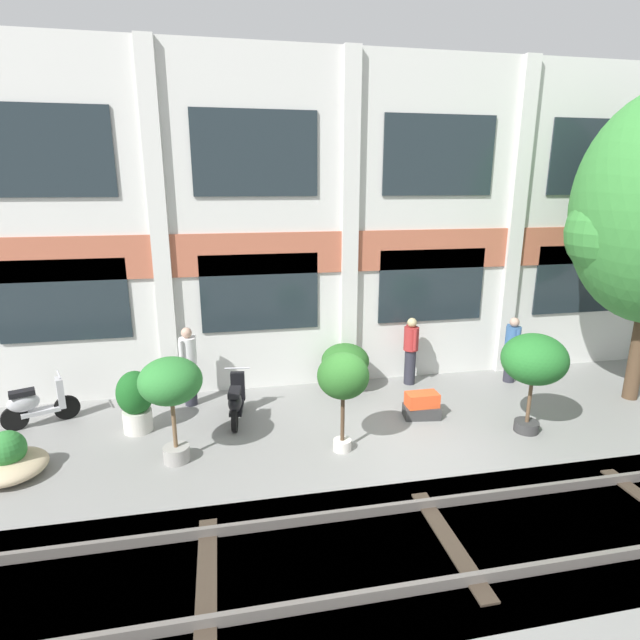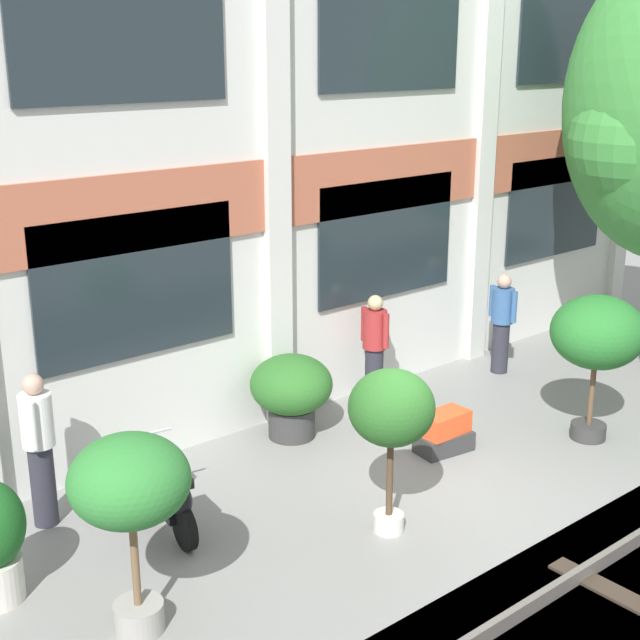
% 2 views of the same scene
% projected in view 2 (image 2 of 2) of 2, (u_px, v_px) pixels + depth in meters
% --- Properties ---
extents(ground_plane, '(80.00, 80.00, 0.00)m').
position_uv_depth(ground_plane, '(445.00, 504.00, 9.95)').
color(ground_plane, gray).
extents(apartment_facade, '(16.40, 0.64, 7.25)m').
position_uv_depth(apartment_facade, '(262.00, 151.00, 11.31)').
color(apartment_facade, silver).
rests_on(apartment_facade, ground).
extents(potted_plant_terracotta_small, '(1.03, 1.03, 1.84)m').
position_uv_depth(potted_plant_terracotta_small, '(130.00, 489.00, 7.42)').
color(potted_plant_terracotta_small, gray).
rests_on(potted_plant_terracotta_small, ground).
extents(potted_plant_square_trough, '(0.75, 0.49, 0.53)m').
position_uv_depth(potted_plant_square_trough, '(444.00, 433.00, 11.17)').
color(potted_plant_square_trough, '#333333').
rests_on(potted_plant_square_trough, ground).
extents(potted_plant_ribbed_drum, '(1.07, 1.07, 1.11)m').
position_uv_depth(potted_plant_ribbed_drum, '(291.00, 390.00, 11.48)').
color(potted_plant_ribbed_drum, '#333333').
rests_on(potted_plant_ribbed_drum, ground).
extents(potted_plant_low_pan, '(1.18, 1.18, 1.92)m').
position_uv_depth(potted_plant_low_pan, '(597.00, 335.00, 11.20)').
color(potted_plant_low_pan, '#333333').
rests_on(potted_plant_low_pan, ground).
extents(potted_plant_tall_urn, '(0.89, 0.89, 1.80)m').
position_uv_depth(potted_plant_tall_urn, '(391.00, 412.00, 9.02)').
color(potted_plant_tall_urn, beige).
rests_on(potted_plant_tall_urn, ground).
extents(scooter_near_curb, '(0.50, 1.38, 0.98)m').
position_uv_depth(scooter_near_curb, '(169.00, 495.00, 9.26)').
color(scooter_near_curb, black).
rests_on(scooter_near_curb, ground).
extents(resident_by_doorway, '(0.34, 0.46, 1.71)m').
position_uv_depth(resident_by_doorway, '(39.00, 445.00, 9.29)').
color(resident_by_doorway, '#282833').
rests_on(resident_by_doorway, ground).
extents(resident_watching_tracks, '(0.34, 0.53, 1.57)m').
position_uv_depth(resident_watching_tracks, '(502.00, 320.00, 13.71)').
color(resident_watching_tracks, '#282833').
rests_on(resident_watching_tracks, ground).
extents(resident_near_plants, '(0.34, 0.53, 1.60)m').
position_uv_depth(resident_near_plants, '(374.00, 346.00, 12.50)').
color(resident_near_plants, '#282833').
rests_on(resident_near_plants, ground).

